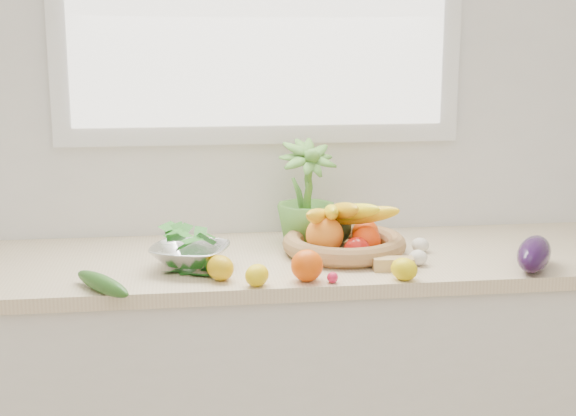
{
  "coord_description": "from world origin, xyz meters",
  "views": [
    {
      "loc": [
        -0.25,
        -0.33,
        1.55
      ],
      "look_at": [
        0.05,
        1.93,
        1.05
      ],
      "focal_mm": 50.0,
      "sensor_mm": 36.0,
      "label": 1
    }
  ],
  "objects": [
    {
      "name": "back_wall",
      "position": [
        0.0,
        2.25,
        1.35
      ],
      "size": [
        4.5,
        0.02,
        2.7
      ],
      "primitive_type": "cube",
      "color": "white",
      "rests_on": "ground"
    },
    {
      "name": "counter_cabinet",
      "position": [
        0.0,
        1.95,
        0.43
      ],
      "size": [
        2.2,
        0.58,
        0.86
      ],
      "primitive_type": "cube",
      "color": "silver",
      "rests_on": "ground"
    },
    {
      "name": "countertop",
      "position": [
        0.0,
        1.95,
        0.88
      ],
      "size": [
        2.24,
        0.62,
        0.04
      ],
      "primitive_type": "cube",
      "color": "beige",
      "rests_on": "counter_cabinet"
    },
    {
      "name": "orange_loose",
      "position": [
        0.07,
        1.7,
        0.94
      ],
      "size": [
        0.11,
        0.11,
        0.09
      ],
      "primitive_type": "sphere",
      "rotation": [
        0.0,
        0.0,
        0.25
      ],
      "color": "#E94F07",
      "rests_on": "countertop"
    },
    {
      "name": "lemon_a",
      "position": [
        -0.16,
        1.73,
        0.93
      ],
      "size": [
        0.1,
        0.11,
        0.07
      ],
      "primitive_type": "ellipsoid",
      "rotation": [
        0.0,
        0.0,
        0.48
      ],
      "color": "#CE9C0B",
      "rests_on": "countertop"
    },
    {
      "name": "lemon_b",
      "position": [
        -0.07,
        1.67,
        0.93
      ],
      "size": [
        0.09,
        0.09,
        0.06
      ],
      "primitive_type": "ellipsoid",
      "rotation": [
        0.0,
        0.0,
        -0.6
      ],
      "color": "yellow",
      "rests_on": "countertop"
    },
    {
      "name": "lemon_c",
      "position": [
        0.33,
        1.67,
        0.93
      ],
      "size": [
        0.1,
        0.1,
        0.06
      ],
      "primitive_type": "ellipsoid",
      "rotation": [
        0.0,
        0.0,
        0.7
      ],
      "color": "yellow",
      "rests_on": "countertop"
    },
    {
      "name": "apple",
      "position": [
        0.24,
        1.85,
        0.94
      ],
      "size": [
        0.09,
        0.09,
        0.08
      ],
      "primitive_type": "sphere",
      "rotation": [
        0.0,
        0.0,
        0.2
      ],
      "color": "#B8150E",
      "rests_on": "countertop"
    },
    {
      "name": "ginger",
      "position": [
        0.32,
        1.76,
        0.92
      ],
      "size": [
        0.12,
        0.06,
        0.04
      ],
      "primitive_type": "cube",
      "rotation": [
        0.0,
        0.0,
        -0.09
      ],
      "color": "tan",
      "rests_on": "countertop"
    },
    {
      "name": "garlic_a",
      "position": [
        0.26,
        1.9,
        0.92
      ],
      "size": [
        0.07,
        0.07,
        0.05
      ],
      "primitive_type": "ellipsoid",
      "rotation": [
        0.0,
        0.0,
        -0.27
      ],
      "color": "silver",
      "rests_on": "countertop"
    },
    {
      "name": "garlic_b",
      "position": [
        0.45,
        1.94,
        0.92
      ],
      "size": [
        0.07,
        0.07,
        0.04
      ],
      "primitive_type": "ellipsoid",
      "rotation": [
        0.0,
        0.0,
        0.36
      ],
      "color": "silver",
      "rests_on": "countertop"
    },
    {
      "name": "garlic_c",
      "position": [
        0.41,
        1.8,
        0.92
      ],
      "size": [
        0.06,
        0.06,
        0.04
      ],
      "primitive_type": "ellipsoid",
      "rotation": [
        0.0,
        0.0,
        -0.12
      ],
      "color": "white",
      "rests_on": "countertop"
    },
    {
      "name": "eggplant",
      "position": [
        0.71,
        1.72,
        0.95
      ],
      "size": [
        0.2,
        0.24,
        0.09
      ],
      "primitive_type": "ellipsoid",
      "rotation": [
        0.0,
        0.0,
        -0.55
      ],
      "color": "#250E35",
      "rests_on": "countertop"
    },
    {
      "name": "cucumber",
      "position": [
        -0.46,
        1.67,
        0.92
      ],
      "size": [
        0.18,
        0.23,
        0.05
      ],
      "primitive_type": "ellipsoid",
      "rotation": [
        0.0,
        0.0,
        0.6
      ],
      "color": "#254F17",
      "rests_on": "countertop"
    },
    {
      "name": "radish",
      "position": [
        0.14,
        1.67,
        0.92
      ],
      "size": [
        0.04,
        0.04,
        0.03
      ],
      "primitive_type": "sphere",
      "rotation": [
        0.0,
        0.0,
        -0.43
      ],
      "color": "#E21C44",
      "rests_on": "countertop"
    },
    {
      "name": "potted_herb",
      "position": [
        0.13,
        2.08,
        1.06
      ],
      "size": [
        0.23,
        0.23,
        0.33
      ],
      "primitive_type": "imported",
      "rotation": [
        0.0,
        0.0,
        0.29
      ],
      "color": "#508D33",
      "rests_on": "countertop"
    },
    {
      "name": "fruit_basket",
      "position": [
        0.22,
        1.95,
        0.95
      ],
      "size": [
        0.43,
        0.43,
        0.19
      ],
      "color": "tan",
      "rests_on": "countertop"
    },
    {
      "name": "colander_with_spinach",
      "position": [
        -0.24,
        1.85,
        0.96
      ],
      "size": [
        0.27,
        0.27,
        0.12
      ],
      "color": "silver",
      "rests_on": "countertop"
    }
  ]
}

